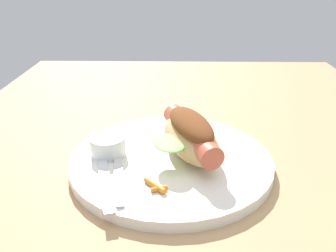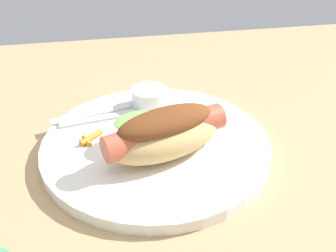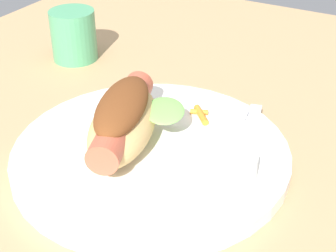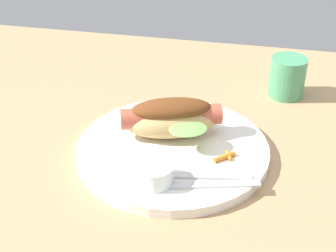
# 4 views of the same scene
# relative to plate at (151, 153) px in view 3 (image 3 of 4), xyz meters

# --- Properties ---
(ground_plane) EXTENTS (1.20, 0.90, 0.02)m
(ground_plane) POSITION_rel_plate_xyz_m (-0.03, 0.03, -0.02)
(ground_plane) COLOR tan
(plate) EXTENTS (0.30, 0.30, 0.02)m
(plate) POSITION_rel_plate_xyz_m (0.00, 0.00, 0.00)
(plate) COLOR white
(plate) RESTS_ON ground_plane
(hot_dog) EXTENTS (0.16, 0.12, 0.06)m
(hot_dog) POSITION_rel_plate_xyz_m (-0.01, 0.02, 0.04)
(hot_dog) COLOR tan
(hot_dog) RESTS_ON plate
(sauce_ramekin) EXTENTS (0.05, 0.05, 0.03)m
(sauce_ramekin) POSITION_rel_plate_xyz_m (-0.01, -0.10, 0.02)
(sauce_ramekin) COLOR white
(sauce_ramekin) RESTS_ON plate
(fork) EXTENTS (0.15, 0.04, 0.00)m
(fork) POSITION_rel_plate_xyz_m (0.06, -0.07, 0.01)
(fork) COLOR silver
(fork) RESTS_ON plate
(knife) EXTENTS (0.14, 0.05, 0.00)m
(knife) POSITION_rel_plate_xyz_m (0.07, -0.09, 0.01)
(knife) COLOR silver
(knife) RESTS_ON plate
(carrot_garnish) EXTENTS (0.03, 0.03, 0.01)m
(carrot_garnish) POSITION_rel_plate_xyz_m (0.09, -0.02, 0.01)
(carrot_garnish) COLOR orange
(carrot_garnish) RESTS_ON plate
(drinking_cup) EXTENTS (0.07, 0.07, 0.08)m
(drinking_cup) POSITION_rel_plate_xyz_m (0.17, 0.24, 0.03)
(drinking_cup) COLOR #4C9E6B
(drinking_cup) RESTS_ON ground_plane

